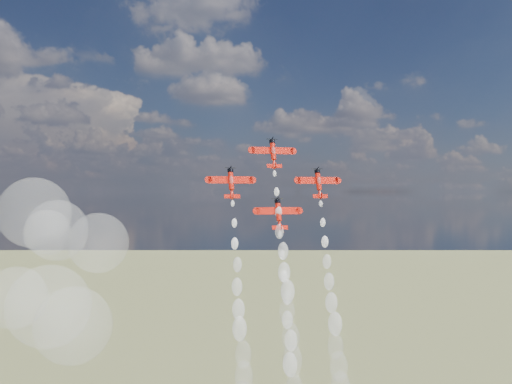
{
  "coord_description": "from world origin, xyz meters",
  "views": [
    {
      "loc": [
        -25.83,
        -131.7,
        108.24
      ],
      "look_at": [
        13.64,
        21.06,
        108.16
      ],
      "focal_mm": 38.0,
      "sensor_mm": 36.0,
      "label": 1
    }
  ],
  "objects_px": {
    "plane_slot": "(279,213)",
    "plane_lead": "(273,153)",
    "plane_right": "(319,183)",
    "plane_left": "(231,182)"
  },
  "relations": [
    {
      "from": "plane_lead",
      "to": "plane_slot",
      "type": "distance_m",
      "value": 18.79
    },
    {
      "from": "plane_slot",
      "to": "plane_lead",
      "type": "bearing_deg",
      "value": 90.0
    },
    {
      "from": "plane_right",
      "to": "plane_left",
      "type": "bearing_deg",
      "value": 180.0
    },
    {
      "from": "plane_right",
      "to": "plane_slot",
      "type": "xyz_separation_m",
      "value": [
        -13.42,
        -2.82,
        -8.96
      ]
    },
    {
      "from": "plane_right",
      "to": "plane_slot",
      "type": "bearing_deg",
      "value": -168.12
    },
    {
      "from": "plane_left",
      "to": "plane_right",
      "type": "height_order",
      "value": "same"
    },
    {
      "from": "plane_right",
      "to": "plane_slot",
      "type": "height_order",
      "value": "plane_right"
    },
    {
      "from": "plane_left",
      "to": "plane_slot",
      "type": "relative_size",
      "value": 1.0
    },
    {
      "from": "plane_lead",
      "to": "plane_right",
      "type": "height_order",
      "value": "plane_lead"
    },
    {
      "from": "plane_lead",
      "to": "plane_left",
      "type": "xyz_separation_m",
      "value": [
        -13.42,
        -2.82,
        -8.96
      ]
    }
  ]
}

